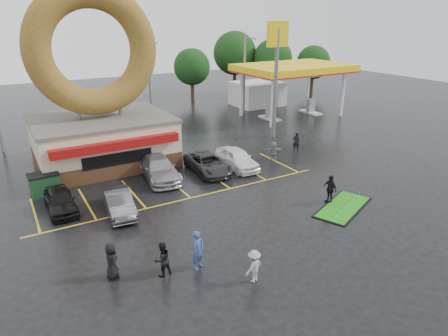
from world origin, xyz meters
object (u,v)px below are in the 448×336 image
gas_station (277,81)px  shell_sign (277,59)px  car_black (60,201)px  donut_shop (99,107)px  person_cameraman (330,189)px  car_dgrey (119,202)px  putting_green (343,207)px  car_grey (208,164)px  dumpster (44,184)px  person_blue (198,250)px  car_white (237,158)px  car_silver (159,168)px  streetlight_right (245,73)px  streetlight_mid (150,82)px

gas_station → shell_sign: bearing=-128.1°
gas_station → car_black: (-27.52, -15.27, -3.02)m
donut_shop → person_cameraman: 18.14m
car_dgrey → putting_green: (12.12, -6.18, -0.65)m
car_grey → dumpster: bearing=172.5°
car_dgrey → person_blue: (1.61, -7.34, 0.28)m
person_blue → car_white: bearing=20.7°
gas_station → person_blue: 33.79m
donut_shop → car_black: 9.39m
car_silver → car_dgrey: bearing=-130.2°
donut_shop → streetlight_right: size_ratio=1.50×
donut_shop → person_blue: size_ratio=7.00×
gas_station → car_white: (-14.52, -14.40, -2.93)m
streetlight_mid → streetlight_right: bearing=4.8°
car_silver → streetlight_right: bearing=46.8°
donut_shop → streetlight_mid: 10.59m
car_grey → car_white: size_ratio=1.08×
gas_station → car_black: 31.62m
streetlight_right → dumpster: size_ratio=5.00×
donut_shop → streetlight_mid: size_ratio=1.50×
streetlight_mid → car_dgrey: (-8.58, -17.27, -4.09)m
car_grey → donut_shop: bearing=137.9°
gas_station → car_dgrey: bearing=-144.9°
shell_sign → car_dgrey: shell_sign is taller
streetlight_mid → person_blue: bearing=-105.8°
dumpster → streetlight_mid: bearing=43.4°
dumpster → person_blue: bearing=-69.9°
car_white → dumpster: size_ratio=2.52×
person_cameraman → car_silver: bearing=-139.3°
car_white → gas_station: bearing=45.6°
car_grey → car_dgrey: bearing=-154.3°
shell_sign → car_white: (-7.52, -5.46, -6.60)m
putting_green → car_black: bearing=151.4°
car_grey → putting_green: (4.44, -9.44, -0.65)m
streetlight_right → person_blue: bearing=-126.5°
gas_station → shell_sign: shell_sign is taller
donut_shop → person_blue: donut_shop is taller
shell_sign → person_blue: (-15.97, -15.69, -6.41)m
car_white → person_cameraman: (1.82, -8.07, 0.14)m
car_grey → person_blue: size_ratio=2.56×
gas_station → car_white: gas_station is taller
gas_station → shell_sign: 11.93m
gas_station → dumpster: bearing=-156.8°
shell_sign → person_cameraman: (-5.70, -13.53, -6.46)m
shell_sign → car_white: shell_sign is taller
car_dgrey → person_blue: 7.51m
car_black → person_blue: 10.41m
car_dgrey → car_white: (10.05, 2.89, 0.09)m
person_blue → dumpster: (-5.03, 12.60, -0.31)m
streetlight_right → car_silver: (-16.52, -14.35, -4.00)m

